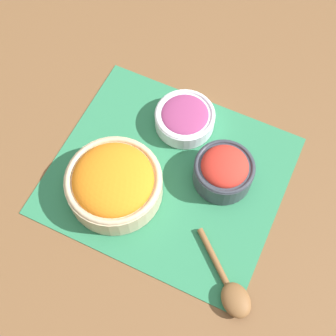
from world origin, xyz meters
The scene contains 6 objects.
ground_plane centered at (0.00, 0.00, 0.00)m, with size 3.00×3.00×0.00m, color brown.
placemat centered at (0.00, 0.00, 0.00)m, with size 0.47×0.41×0.00m.
tomato_bowl centered at (0.11, 0.04, 0.04)m, with size 0.12×0.12×0.08m.
onion_bowl centered at (-0.02, 0.13, 0.03)m, with size 0.13×0.13×0.05m.
carrot_bowl centered at (-0.08, -0.08, 0.05)m, with size 0.19×0.19×0.09m.
wooden_spoon centered at (0.21, -0.17, 0.02)m, with size 0.16×0.14×0.03m.
Camera 1 is at (0.18, -0.38, 0.89)m, focal length 50.00 mm.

